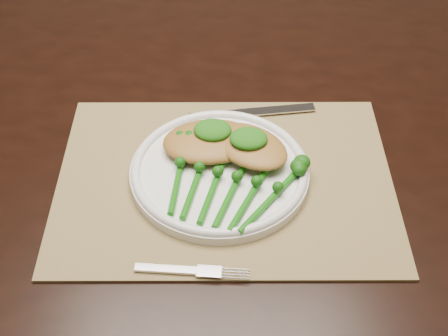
{
  "coord_description": "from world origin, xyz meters",
  "views": [
    {
      "loc": [
        -0.01,
        -0.68,
        1.4
      ],
      "look_at": [
        -0.03,
        -0.05,
        0.78
      ],
      "focal_mm": 50.0,
      "sensor_mm": 36.0,
      "label": 1
    }
  ],
  "objects_px": {
    "dining_table": "(204,247)",
    "dinner_plate": "(220,170)",
    "chicken_fillet_left": "(210,141)",
    "broccolini_bundle": "(223,189)",
    "placemat": "(225,180)"
  },
  "relations": [
    {
      "from": "placemat",
      "to": "dinner_plate",
      "type": "height_order",
      "value": "dinner_plate"
    },
    {
      "from": "dinner_plate",
      "to": "broccolini_bundle",
      "type": "bearing_deg",
      "value": -81.85
    },
    {
      "from": "placemat",
      "to": "dinner_plate",
      "type": "xyz_separation_m",
      "value": [
        -0.01,
        0.01,
        0.01
      ]
    },
    {
      "from": "dining_table",
      "to": "chicken_fillet_left",
      "type": "bearing_deg",
      "value": -73.33
    },
    {
      "from": "dining_table",
      "to": "chicken_fillet_left",
      "type": "relative_size",
      "value": 12.08
    },
    {
      "from": "dining_table",
      "to": "dinner_plate",
      "type": "xyz_separation_m",
      "value": [
        0.04,
        -0.17,
        0.39
      ]
    },
    {
      "from": "chicken_fillet_left",
      "to": "broccolini_bundle",
      "type": "bearing_deg",
      "value": -83.23
    },
    {
      "from": "chicken_fillet_left",
      "to": "broccolini_bundle",
      "type": "relative_size",
      "value": 0.65
    },
    {
      "from": "placemat",
      "to": "broccolini_bundle",
      "type": "relative_size",
      "value": 2.25
    },
    {
      "from": "dining_table",
      "to": "placemat",
      "type": "height_order",
      "value": "placemat"
    },
    {
      "from": "dining_table",
      "to": "placemat",
      "type": "bearing_deg",
      "value": -68.86
    },
    {
      "from": "placemat",
      "to": "broccolini_bundle",
      "type": "distance_m",
      "value": 0.04
    },
    {
      "from": "broccolini_bundle",
      "to": "chicken_fillet_left",
      "type": "bearing_deg",
      "value": 122.01
    },
    {
      "from": "dinner_plate",
      "to": "broccolini_bundle",
      "type": "xyz_separation_m",
      "value": [
        0.01,
        -0.04,
        0.01
      ]
    },
    {
      "from": "placemat",
      "to": "dinner_plate",
      "type": "relative_size",
      "value": 1.87
    }
  ]
}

